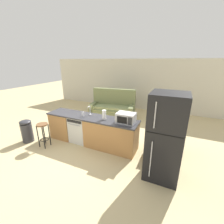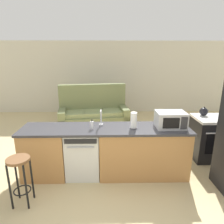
{
  "view_description": "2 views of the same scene",
  "coord_description": "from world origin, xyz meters",
  "px_view_note": "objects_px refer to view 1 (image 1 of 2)",
  "views": [
    {
      "loc": [
        2.5,
        -3.57,
        2.5
      ],
      "look_at": [
        0.48,
        0.84,
        0.83
      ],
      "focal_mm": 24.0,
      "sensor_mm": 36.0,
      "label": 1
    },
    {
      "loc": [
        0.2,
        -3.26,
        2.12
      ],
      "look_at": [
        0.28,
        0.52,
        1.04
      ],
      "focal_mm": 32.0,
      "sensor_mm": 36.0,
      "label": 2
    }
  ],
  "objects_px": {
    "microwave": "(126,118)",
    "bar_stool": "(43,130)",
    "couch": "(113,108)",
    "trash_bin": "(27,131)",
    "refrigerator": "(165,138)",
    "soap_bottle": "(83,114)",
    "dishwasher": "(81,129)",
    "paper_towel_roll": "(104,115)",
    "stove_range": "(167,136)",
    "kettle": "(164,117)"
  },
  "relations": [
    {
      "from": "refrigerator",
      "to": "couch",
      "type": "bearing_deg",
      "value": 130.13
    },
    {
      "from": "refrigerator",
      "to": "soap_bottle",
      "type": "distance_m",
      "value": 2.48
    },
    {
      "from": "bar_stool",
      "to": "trash_bin",
      "type": "height_order",
      "value": "same"
    },
    {
      "from": "microwave",
      "to": "bar_stool",
      "type": "height_order",
      "value": "microwave"
    },
    {
      "from": "microwave",
      "to": "couch",
      "type": "relative_size",
      "value": 0.24
    },
    {
      "from": "refrigerator",
      "to": "bar_stool",
      "type": "bearing_deg",
      "value": -176.58
    },
    {
      "from": "paper_towel_roll",
      "to": "bar_stool",
      "type": "xyz_separation_m",
      "value": [
        -1.7,
        -0.72,
        -0.5
      ]
    },
    {
      "from": "stove_range",
      "to": "couch",
      "type": "height_order",
      "value": "couch"
    },
    {
      "from": "kettle",
      "to": "bar_stool",
      "type": "relative_size",
      "value": 0.28
    },
    {
      "from": "stove_range",
      "to": "couch",
      "type": "relative_size",
      "value": 0.43
    },
    {
      "from": "bar_stool",
      "to": "trash_bin",
      "type": "distance_m",
      "value": 0.75
    },
    {
      "from": "dishwasher",
      "to": "couch",
      "type": "relative_size",
      "value": 0.4
    },
    {
      "from": "microwave",
      "to": "paper_towel_roll",
      "type": "bearing_deg",
      "value": -177.41
    },
    {
      "from": "paper_towel_roll",
      "to": "bar_stool",
      "type": "bearing_deg",
      "value": -156.91
    },
    {
      "from": "microwave",
      "to": "bar_stool",
      "type": "xyz_separation_m",
      "value": [
        -2.34,
        -0.75,
        -0.5
      ]
    },
    {
      "from": "dishwasher",
      "to": "soap_bottle",
      "type": "bearing_deg",
      "value": -17.64
    },
    {
      "from": "trash_bin",
      "to": "couch",
      "type": "height_order",
      "value": "couch"
    },
    {
      "from": "refrigerator",
      "to": "microwave",
      "type": "bearing_deg",
      "value": 152.87
    },
    {
      "from": "stove_range",
      "to": "refrigerator",
      "type": "distance_m",
      "value": 1.21
    },
    {
      "from": "paper_towel_roll",
      "to": "refrigerator",
      "type": "bearing_deg",
      "value": -16.85
    },
    {
      "from": "refrigerator",
      "to": "couch",
      "type": "relative_size",
      "value": 0.91
    },
    {
      "from": "microwave",
      "to": "couch",
      "type": "distance_m",
      "value": 3.02
    },
    {
      "from": "dishwasher",
      "to": "soap_bottle",
      "type": "height_order",
      "value": "soap_bottle"
    },
    {
      "from": "paper_towel_roll",
      "to": "bar_stool",
      "type": "distance_m",
      "value": 1.91
    },
    {
      "from": "soap_bottle",
      "to": "kettle",
      "type": "relative_size",
      "value": 0.86
    },
    {
      "from": "trash_bin",
      "to": "couch",
      "type": "distance_m",
      "value": 3.64
    },
    {
      "from": "dishwasher",
      "to": "couch",
      "type": "distance_m",
      "value": 2.53
    },
    {
      "from": "trash_bin",
      "to": "soap_bottle",
      "type": "bearing_deg",
      "value": 22.47
    },
    {
      "from": "dishwasher",
      "to": "refrigerator",
      "type": "height_order",
      "value": "refrigerator"
    },
    {
      "from": "microwave",
      "to": "dishwasher",
      "type": "bearing_deg",
      "value": 179.95
    },
    {
      "from": "soap_bottle",
      "to": "microwave",
      "type": "bearing_deg",
      "value": 2.28
    },
    {
      "from": "dishwasher",
      "to": "soap_bottle",
      "type": "xyz_separation_m",
      "value": [
        0.17,
        -0.06,
        0.55
      ]
    },
    {
      "from": "refrigerator",
      "to": "kettle",
      "type": "xyz_separation_m",
      "value": [
        -0.17,
        1.23,
        0.02
      ]
    },
    {
      "from": "paper_towel_roll",
      "to": "kettle",
      "type": "bearing_deg",
      "value": 24.61
    },
    {
      "from": "stove_range",
      "to": "paper_towel_roll",
      "type": "relative_size",
      "value": 3.19
    },
    {
      "from": "microwave",
      "to": "trash_bin",
      "type": "bearing_deg",
      "value": -166.03
    },
    {
      "from": "stove_range",
      "to": "couch",
      "type": "bearing_deg",
      "value": 142.67
    },
    {
      "from": "trash_bin",
      "to": "kettle",
      "type": "bearing_deg",
      "value": 19.96
    },
    {
      "from": "couch",
      "to": "kettle",
      "type": "bearing_deg",
      "value": -37.27
    },
    {
      "from": "paper_towel_roll",
      "to": "bar_stool",
      "type": "height_order",
      "value": "paper_towel_roll"
    },
    {
      "from": "soap_bottle",
      "to": "trash_bin",
      "type": "xyz_separation_m",
      "value": [
        -1.72,
        -0.71,
        -0.59
      ]
    },
    {
      "from": "microwave",
      "to": "soap_bottle",
      "type": "xyz_separation_m",
      "value": [
        -1.36,
        -0.05,
        -0.07
      ]
    },
    {
      "from": "bar_stool",
      "to": "couch",
      "type": "xyz_separation_m",
      "value": [
        0.82,
        3.28,
        -0.14
      ]
    },
    {
      "from": "dishwasher",
      "to": "couch",
      "type": "xyz_separation_m",
      "value": [
        0.01,
        2.53,
        -0.03
      ]
    },
    {
      "from": "refrigerator",
      "to": "microwave",
      "type": "xyz_separation_m",
      "value": [
        -1.07,
        0.55,
        0.08
      ]
    },
    {
      "from": "dishwasher",
      "to": "paper_towel_roll",
      "type": "distance_m",
      "value": 1.08
    },
    {
      "from": "dishwasher",
      "to": "soap_bottle",
      "type": "relative_size",
      "value": 4.77
    },
    {
      "from": "soap_bottle",
      "to": "trash_bin",
      "type": "relative_size",
      "value": 0.24
    },
    {
      "from": "stove_range",
      "to": "microwave",
      "type": "distance_m",
      "value": 1.34
    },
    {
      "from": "microwave",
      "to": "paper_towel_roll",
      "type": "distance_m",
      "value": 0.64
    }
  ]
}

